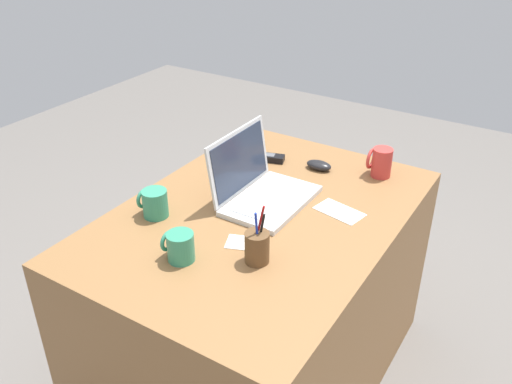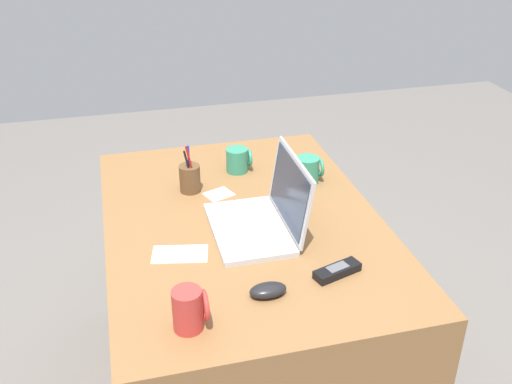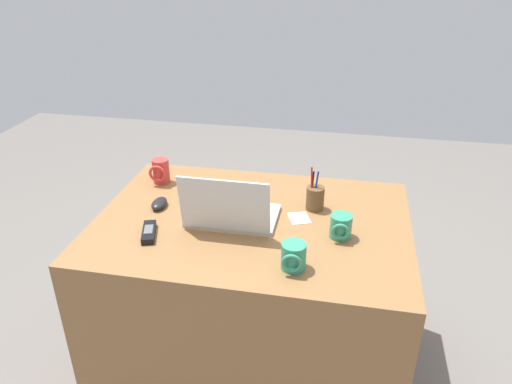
{
  "view_description": "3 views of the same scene",
  "coord_description": "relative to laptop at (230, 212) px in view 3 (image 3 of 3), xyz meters",
  "views": [
    {
      "loc": [
        -1.29,
        -0.8,
        1.67
      ],
      "look_at": [
        0.0,
        0.02,
        0.8
      ],
      "focal_mm": 38.39,
      "sensor_mm": 36.0,
      "label": 1
    },
    {
      "loc": [
        1.54,
        -0.35,
        1.69
      ],
      "look_at": [
        -0.01,
        0.04,
        0.82
      ],
      "focal_mm": 41.5,
      "sensor_mm": 36.0,
      "label": 2
    },
    {
      "loc": [
        -0.32,
        1.56,
        1.68
      ],
      "look_at": [
        -0.01,
        -0.04,
        0.83
      ],
      "focal_mm": 34.01,
      "sensor_mm": 36.0,
      "label": 3
    }
  ],
  "objects": [
    {
      "name": "paper_note_near_laptop",
      "position": [
        -0.25,
        -0.09,
        -0.05
      ],
      "size": [
        0.1,
        0.11,
        0.0
      ],
      "primitive_type": "cube",
      "rotation": [
        0.0,
        0.0,
        0.37
      ],
      "color": "white",
      "rests_on": "desk"
    },
    {
      "name": "paper_note_left",
      "position": [
        0.07,
        -0.26,
        -0.05
      ],
      "size": [
        0.12,
        0.17,
        0.0
      ],
      "primitive_type": "cube",
      "rotation": [
        0.0,
        0.0,
        -0.2
      ],
      "color": "white",
      "rests_on": "desk"
    },
    {
      "name": "ground_plane",
      "position": [
        -0.07,
        -0.04,
        -0.78
      ],
      "size": [
        6.0,
        6.0,
        0.0
      ],
      "primitive_type": "plane",
      "color": "slate"
    },
    {
      "name": "coffee_mug_spare",
      "position": [
        -0.41,
        0.02,
        -0.0
      ],
      "size": [
        0.08,
        0.09,
        0.09
      ],
      "color": "#338C6B",
      "rests_on": "desk"
    },
    {
      "name": "computer_mouse",
      "position": [
        0.31,
        -0.07,
        -0.03
      ],
      "size": [
        0.06,
        0.1,
        0.03
      ],
      "primitive_type": "ellipsoid",
      "rotation": [
        0.0,
        0.0,
        0.03
      ],
      "color": "black",
      "rests_on": "desk"
    },
    {
      "name": "pen_holder",
      "position": [
        -0.3,
        -0.17,
        0.0
      ],
      "size": [
        0.07,
        0.07,
        0.18
      ],
      "color": "brown",
      "rests_on": "desk"
    },
    {
      "name": "cordless_phone",
      "position": [
        0.27,
        0.14,
        -0.03
      ],
      "size": [
        0.08,
        0.14,
        0.03
      ],
      "color": "black",
      "rests_on": "desk"
    },
    {
      "name": "laptop",
      "position": [
        0.0,
        0.0,
        0.0
      ],
      "size": [
        0.34,
        0.25,
        0.23
      ],
      "color": "silver",
      "rests_on": "desk"
    },
    {
      "name": "coffee_mug_white",
      "position": [
        0.38,
        -0.28,
        0.01
      ],
      "size": [
        0.08,
        0.08,
        0.11
      ],
      "color": "#C63833",
      "rests_on": "desk"
    },
    {
      "name": "desk",
      "position": [
        -0.07,
        -0.04,
        -0.41
      ],
      "size": [
        1.19,
        0.85,
        0.73
      ],
      "primitive_type": "cube",
      "color": "olive",
      "rests_on": "ground"
    },
    {
      "name": "coffee_mug_tall",
      "position": [
        -0.27,
        0.23,
        -0.0
      ],
      "size": [
        0.08,
        0.09,
        0.09
      ],
      "color": "#338C6B",
      "rests_on": "desk"
    }
  ]
}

